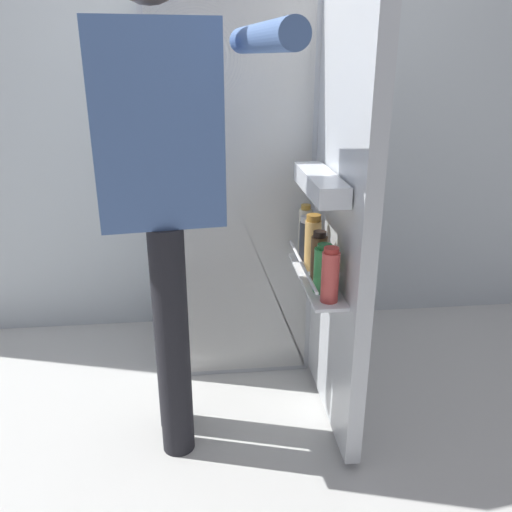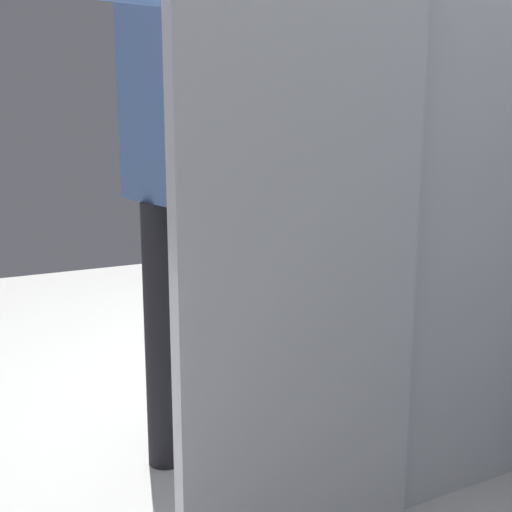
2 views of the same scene
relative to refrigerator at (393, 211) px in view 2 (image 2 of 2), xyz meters
The scene contains 4 objects.
ground_plane 0.97m from the refrigerator, 94.27° to the right, with size 6.75×6.75×0.00m, color silver.
kitchen_wall 0.54m from the refrigerator, 95.05° to the left, with size 4.40×0.10×2.41m, color silver.
refrigerator is the anchor object (origin of this frame).
person 0.72m from the refrigerator, 114.91° to the right, with size 0.61×0.69×1.77m.
Camera 2 is at (1.68, -0.91, 1.13)m, focal length 45.67 mm.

